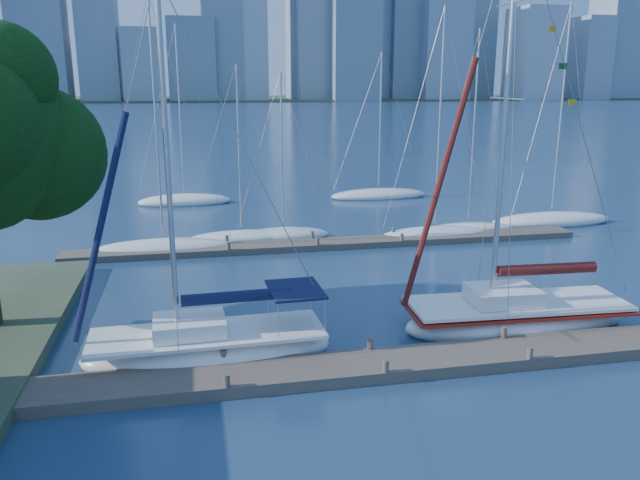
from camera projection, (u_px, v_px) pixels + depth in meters
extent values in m
plane|color=navy|center=(377.00, 371.00, 20.75)|extent=(700.00, 700.00, 0.00)
cube|color=#4E4239|center=(377.00, 365.00, 20.70)|extent=(26.00, 2.00, 0.40)
cube|color=#4E4239|center=(332.00, 244.00, 36.28)|extent=(30.00, 1.80, 0.36)
cube|color=#38472D|center=(202.00, 100.00, 324.59)|extent=(800.00, 100.00, 1.50)
sphere|color=black|center=(38.00, 153.00, 23.43)|extent=(5.04, 5.04, 5.04)
ellipsoid|color=white|center=(209.00, 352.00, 21.57)|extent=(8.66, 3.09, 1.50)
cube|color=white|center=(208.00, 334.00, 21.40)|extent=(8.02, 2.85, 0.12)
cube|color=white|center=(189.00, 326.00, 21.18)|extent=(2.47, 1.90, 0.55)
cylinder|color=silver|center=(168.00, 167.00, 19.74)|extent=(0.18, 0.18, 11.47)
cylinder|color=silver|center=(237.00, 299.00, 21.35)|extent=(4.06, 0.24, 0.10)
cylinder|color=black|center=(237.00, 297.00, 21.32)|extent=(3.75, 0.53, 0.40)
cube|color=black|center=(295.00, 289.00, 21.76)|extent=(1.88, 2.45, 0.08)
ellipsoid|color=white|center=(516.00, 321.00, 24.35)|extent=(9.23, 3.42, 1.60)
cube|color=white|center=(517.00, 303.00, 24.17)|extent=(8.55, 3.15, 0.13)
cube|color=white|center=(503.00, 295.00, 23.98)|extent=(2.64, 2.06, 0.59)
cylinder|color=silver|center=(505.00, 119.00, 22.26)|extent=(0.19, 0.19, 14.00)
cylinder|color=silver|center=(547.00, 272.00, 24.02)|extent=(4.31, 0.31, 0.11)
cylinder|color=#480F10|center=(547.00, 269.00, 24.00)|extent=(3.98, 0.62, 0.43)
cube|color=maroon|center=(517.00, 307.00, 24.21)|extent=(8.75, 3.27, 0.11)
ellipsoid|color=white|center=(164.00, 248.00, 35.15)|extent=(8.19, 4.82, 1.11)
cylinder|color=silver|center=(156.00, 120.00, 33.39)|extent=(0.12, 0.12, 12.62)
ellipsoid|color=white|center=(242.00, 238.00, 37.56)|extent=(6.67, 2.41, 0.96)
cylinder|color=silver|center=(239.00, 148.00, 36.22)|extent=(0.10, 0.10, 9.41)
ellipsoid|color=white|center=(283.00, 236.00, 38.18)|extent=(5.88, 2.60, 0.98)
cylinder|color=silver|center=(282.00, 150.00, 36.89)|extent=(0.11, 0.11, 9.03)
ellipsoid|color=white|center=(434.00, 235.00, 38.34)|extent=(7.03, 2.73, 1.03)
cylinder|color=silver|center=(440.00, 118.00, 36.60)|extent=(0.11, 0.11, 12.59)
ellipsoid|color=white|center=(468.00, 230.00, 39.68)|extent=(6.39, 3.07, 0.94)
cylinder|color=silver|center=(474.00, 127.00, 38.08)|extent=(0.10, 0.10, 11.53)
ellipsoid|color=white|center=(551.00, 221.00, 42.03)|extent=(8.88, 5.69, 1.19)
cylinder|color=silver|center=(562.00, 109.00, 40.19)|extent=(0.13, 0.13, 13.08)
ellipsoid|color=white|center=(185.00, 201.00, 48.88)|extent=(7.55, 4.41, 1.19)
cylinder|color=silver|center=(180.00, 110.00, 47.14)|extent=(0.13, 0.13, 12.37)
ellipsoid|color=white|center=(379.00, 195.00, 51.47)|extent=(8.35, 3.68, 1.15)
cylinder|color=silver|center=(380.00, 120.00, 49.96)|extent=(0.13, 0.13, 10.51)
cube|color=slate|center=(39.00, 38.00, 273.43)|extent=(23.19, 17.63, 55.42)
cube|color=#97A1B6|center=(100.00, 61.00, 300.79)|extent=(13.61, 17.61, 37.09)
cube|color=gray|center=(143.00, 66.00, 282.28)|extent=(16.84, 19.81, 32.32)
cube|color=slate|center=(192.00, 60.00, 287.50)|extent=(21.43, 16.86, 37.42)
cube|color=#97A1B6|center=(245.00, 7.00, 289.12)|extent=(19.00, 14.99, 85.65)
cube|color=gray|center=(304.00, 21.00, 310.49)|extent=(16.56, 17.46, 77.07)
cube|color=slate|center=(355.00, 15.00, 289.16)|extent=(22.13, 18.95, 78.44)
cube|color=#97A1B6|center=(386.00, 42.00, 311.24)|extent=(15.60, 17.11, 56.25)
cube|color=gray|center=(443.00, 48.00, 302.38)|extent=(22.75, 18.80, 49.81)
cube|color=slate|center=(476.00, 48.00, 336.37)|extent=(14.94, 17.52, 53.37)
cube|color=#97A1B6|center=(534.00, 54.00, 311.71)|extent=(21.65, 23.94, 44.53)
cube|color=gray|center=(588.00, 59.00, 318.16)|extent=(15.14, 21.38, 40.67)
cube|color=slate|center=(624.00, 6.00, 318.48)|extent=(23.82, 23.60, 92.70)
cube|color=slate|center=(406.00, 12.00, 305.00)|extent=(17.25, 18.00, 83.82)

